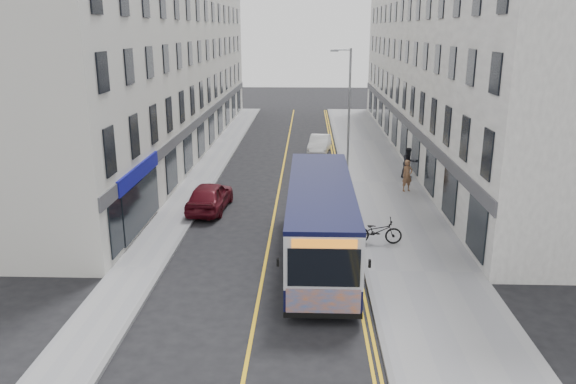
# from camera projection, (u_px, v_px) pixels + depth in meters

# --- Properties ---
(ground) EXTENTS (140.00, 140.00, 0.00)m
(ground) POSITION_uv_depth(u_px,v_px,m) (266.00, 260.00, 23.13)
(ground) COLOR black
(ground) RESTS_ON ground
(pavement_east) EXTENTS (4.50, 64.00, 0.12)m
(pavement_east) POSITION_uv_depth(u_px,v_px,m) (382.00, 183.00, 34.40)
(pavement_east) COLOR gray
(pavement_east) RESTS_ON ground
(pavement_west) EXTENTS (2.00, 64.00, 0.12)m
(pavement_west) POSITION_uv_depth(u_px,v_px,m) (200.00, 181.00, 34.80)
(pavement_west) COLOR gray
(pavement_west) RESTS_ON ground
(kerb_east) EXTENTS (0.18, 64.00, 0.13)m
(kerb_east) POSITION_uv_depth(u_px,v_px,m) (345.00, 182.00, 34.48)
(kerb_east) COLOR slate
(kerb_east) RESTS_ON ground
(kerb_west) EXTENTS (0.18, 64.00, 0.13)m
(kerb_west) POSITION_uv_depth(u_px,v_px,m) (216.00, 181.00, 34.76)
(kerb_west) COLOR slate
(kerb_west) RESTS_ON ground
(road_centre_line) EXTENTS (0.12, 64.00, 0.01)m
(road_centre_line) POSITION_uv_depth(u_px,v_px,m) (280.00, 183.00, 34.64)
(road_centre_line) COLOR gold
(road_centre_line) RESTS_ON ground
(road_dbl_yellow_inner) EXTENTS (0.10, 64.00, 0.01)m
(road_dbl_yellow_inner) POSITION_uv_depth(u_px,v_px,m) (338.00, 183.00, 34.51)
(road_dbl_yellow_inner) COLOR gold
(road_dbl_yellow_inner) RESTS_ON ground
(road_dbl_yellow_outer) EXTENTS (0.10, 64.00, 0.01)m
(road_dbl_yellow_outer) POSITION_uv_depth(u_px,v_px,m) (341.00, 183.00, 34.51)
(road_dbl_yellow_outer) COLOR gold
(road_dbl_yellow_outer) RESTS_ON ground
(terrace_east) EXTENTS (6.00, 46.00, 13.00)m
(terrace_east) POSITION_uv_depth(u_px,v_px,m) (443.00, 66.00, 41.04)
(terrace_east) COLOR white
(terrace_east) RESTS_ON ground
(terrace_west) EXTENTS (6.00, 46.00, 13.00)m
(terrace_west) POSITION_uv_depth(u_px,v_px,m) (165.00, 65.00, 41.76)
(terrace_west) COLOR silver
(terrace_west) RESTS_ON ground
(streetlamp) EXTENTS (1.32, 0.18, 8.00)m
(streetlamp) POSITION_uv_depth(u_px,v_px,m) (348.00, 108.00, 35.18)
(streetlamp) COLOR gray
(streetlamp) RESTS_ON ground
(city_bus) EXTENTS (2.59, 11.10, 3.22)m
(city_bus) POSITION_uv_depth(u_px,v_px,m) (320.00, 218.00, 22.73)
(city_bus) COLOR black
(city_bus) RESTS_ON ground
(bicycle) EXTENTS (2.17, 0.82, 1.13)m
(bicycle) POSITION_uv_depth(u_px,v_px,m) (377.00, 231.00, 24.41)
(bicycle) COLOR black
(bicycle) RESTS_ON pavement_east
(pedestrian_near) EXTENTS (0.79, 0.68, 1.83)m
(pedestrian_near) POSITION_uv_depth(u_px,v_px,m) (407.00, 176.00, 32.19)
(pedestrian_near) COLOR brown
(pedestrian_near) RESTS_ON pavement_east
(pedestrian_far) EXTENTS (1.11, 0.99, 1.91)m
(pedestrian_far) POSITION_uv_depth(u_px,v_px,m) (409.00, 163.00, 35.08)
(pedestrian_far) COLOR black
(pedestrian_far) RESTS_ON pavement_east
(car_white) EXTENTS (1.93, 4.20, 1.33)m
(car_white) POSITION_uv_depth(u_px,v_px,m) (319.00, 144.00, 42.79)
(car_white) COLOR silver
(car_white) RESTS_ON ground
(car_maroon) EXTENTS (2.10, 4.59, 1.52)m
(car_maroon) POSITION_uv_depth(u_px,v_px,m) (210.00, 196.00, 29.20)
(car_maroon) COLOR #550E18
(car_maroon) RESTS_ON ground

